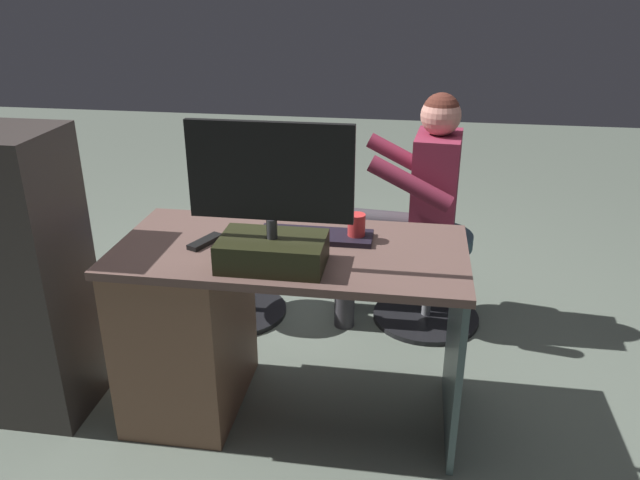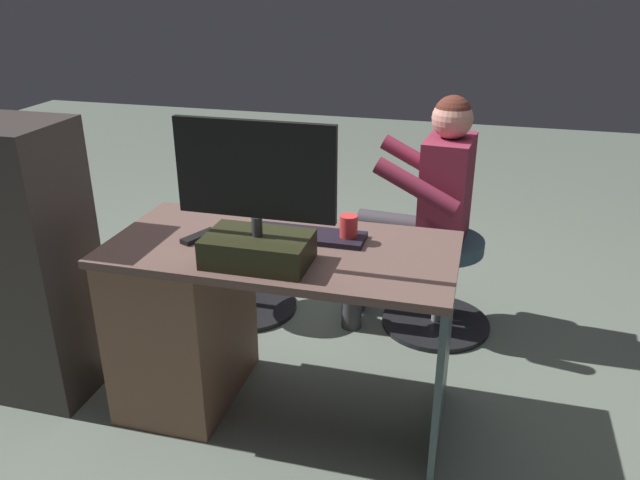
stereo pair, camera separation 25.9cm
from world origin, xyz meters
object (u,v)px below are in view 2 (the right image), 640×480
computer_mouse (232,228)px  teddy_bear (243,196)px  person (424,198)px  monitor (257,220)px  desk (206,313)px  cup (349,229)px  tv_remote (199,236)px  office_chair_teddy (246,264)px  keyboard (309,235)px  visitor_chair (439,279)px

computer_mouse → teddy_bear: bearing=-71.6°
person → monitor: bearing=64.3°
desk → teddy_bear: teddy_bear is taller
cup → person: (-0.20, -0.70, -0.10)m
cup → monitor: bearing=44.8°
tv_remote → teddy_bear: (0.12, -0.74, -0.11)m
cup → person: size_ratio=0.09×
tv_remote → monitor: bearing=177.3°
monitor → tv_remote: monitor is taller
person → teddy_bear: bearing=4.5°
cup → teddy_bear: 0.92m
office_chair_teddy → person: 0.96m
computer_mouse → tv_remote: 0.13m
keyboard → tv_remote: size_ratio=2.80×
monitor → teddy_bear: 1.00m
desk → office_chair_teddy: (0.12, -0.71, -0.13)m
teddy_bear → person: person is taller
monitor → office_chair_teddy: bearing=-65.0°
office_chair_teddy → teddy_bear: size_ratio=1.51×
person → tv_remote: bearing=47.8°
monitor → computer_mouse: size_ratio=5.59×
cup → tv_remote: 0.55m
person → keyboard: bearing=63.4°
desk → computer_mouse: size_ratio=13.13×
computer_mouse → person: bearing=-131.6°
keyboard → person: bearing=-116.6°
tv_remote → visitor_chair: (-0.84, -0.82, -0.47)m
tv_remote → office_chair_teddy: tv_remote is taller
visitor_chair → cup: bearing=67.0°
computer_mouse → person: 0.97m
tv_remote → person: (-0.74, -0.81, -0.06)m
cup → office_chair_teddy: cup is taller
keyboard → person: person is taller
computer_mouse → person: size_ratio=0.08×
monitor → visitor_chair: 1.27m
monitor → visitor_chair: (-0.55, -0.96, -0.62)m
monitor → teddy_bear: monitor is taller
cup → person: 0.73m
cup → person: person is taller
desk → cup: bearing=-169.8°
keyboard → person: (-0.35, -0.70, -0.06)m
computer_mouse → teddy_bear: teddy_bear is taller
person → cup: bearing=73.9°
office_chair_teddy → person: size_ratio=0.45×
person → computer_mouse: bearing=48.4°
monitor → teddy_bear: size_ratio=1.60×
computer_mouse → visitor_chair: bearing=-135.3°
office_chair_teddy → visitor_chair: same height
cup → tv_remote: cup is taller
monitor → cup: bearing=-135.2°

